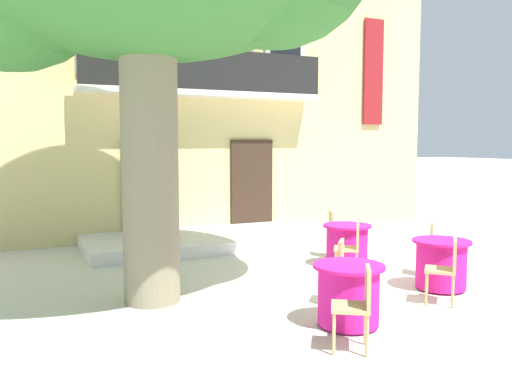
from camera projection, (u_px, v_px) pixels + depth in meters
ground_plane at (354, 282)px, 8.41m from camera, size 120.00×120.00×0.00m
building_facade at (177, 86)px, 14.04m from camera, size 13.00×5.09×7.50m
entrance_step_platform at (218, 239)px, 11.54m from camera, size 5.67×2.27×0.25m
cafe_table_near_tree at (347, 245)px, 9.46m from camera, size 0.86×0.86×0.76m
cafe_chair_near_tree_0 at (351, 245)px, 8.70m from camera, size 0.56×0.56×0.91m
cafe_chair_near_tree_1 at (336, 230)px, 10.19m from camera, size 0.53×0.53×0.91m
cafe_table_middle at (348, 294)px, 6.34m from camera, size 0.86×0.86×0.76m
cafe_chair_middle_0 at (349, 269)px, 7.07m from camera, size 0.56×0.56×0.91m
cafe_chair_middle_1 at (358, 302)px, 5.58m from camera, size 0.55×0.55×0.91m
cafe_table_front at (441, 264)px, 7.95m from camera, size 0.86×0.86×0.76m
cafe_chair_front_0 at (446, 266)px, 7.21m from camera, size 0.57×0.57×0.91m
cafe_chair_front_1 at (438, 246)px, 8.66m from camera, size 0.57×0.57×0.91m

